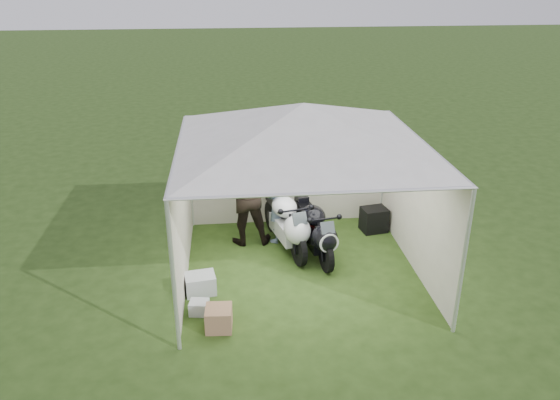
# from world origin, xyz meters

# --- Properties ---
(ground) EXTENTS (80.00, 80.00, 0.00)m
(ground) POSITION_xyz_m (0.00, 0.00, 0.00)
(ground) COLOR #243B12
(ground) RESTS_ON ground
(canopy_tent) EXTENTS (5.66, 5.66, 3.00)m
(canopy_tent) POSITION_xyz_m (-0.00, 0.03, 2.58)
(canopy_tent) COLOR silver
(canopy_tent) RESTS_ON ground
(motorcycle_white) EXTENTS (0.78, 2.05, 1.02)m
(motorcycle_white) POSITION_xyz_m (-0.16, 0.78, 0.57)
(motorcycle_white) COLOR black
(motorcycle_white) RESTS_ON ground
(motorcycle_black) EXTENTS (0.64, 1.93, 0.96)m
(motorcycle_black) POSITION_xyz_m (0.33, 0.47, 0.53)
(motorcycle_black) COLOR black
(motorcycle_black) RESTS_ON ground
(paddock_stand) EXTENTS (0.41, 0.29, 0.28)m
(paddock_stand) POSITION_xyz_m (0.18, 1.34, 0.14)
(paddock_stand) COLOR #1721AC
(paddock_stand) RESTS_ON ground
(person_dark_jacket) EXTENTS (0.98, 0.77, 1.99)m
(person_dark_jacket) POSITION_xyz_m (-0.92, 1.16, 1.00)
(person_dark_jacket) COLOR black
(person_dark_jacket) RESTS_ON ground
(person_blue_jacket) EXTENTS (0.62, 0.70, 1.60)m
(person_blue_jacket) POSITION_xyz_m (-0.29, 1.16, 0.80)
(person_blue_jacket) COLOR slate
(person_blue_jacket) RESTS_ON ground
(equipment_box) EXTENTS (0.56, 0.48, 0.49)m
(equipment_box) POSITION_xyz_m (1.67, 1.37, 0.25)
(equipment_box) COLOR black
(equipment_box) RESTS_ON ground
(crate_0) EXTENTS (0.54, 0.45, 0.32)m
(crate_0) POSITION_xyz_m (-1.75, -0.57, 0.16)
(crate_0) COLOR #B1B6BA
(crate_0) RESTS_ON ground
(crate_1) EXTENTS (0.41, 0.41, 0.35)m
(crate_1) POSITION_xyz_m (-1.44, -1.58, 0.17)
(crate_1) COLOR #936B4C
(crate_1) RESTS_ON ground
(crate_2) EXTENTS (0.33, 0.28, 0.21)m
(crate_2) POSITION_xyz_m (-1.75, -1.17, 0.11)
(crate_2) COLOR #B1B5BA
(crate_2) RESTS_ON ground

